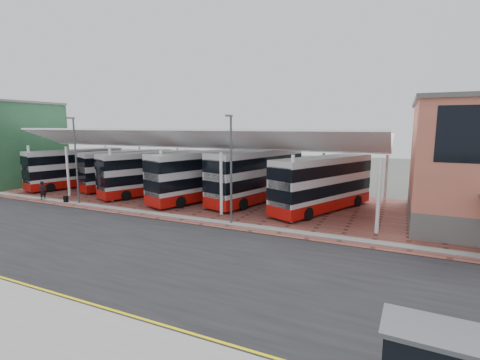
{
  "coord_description": "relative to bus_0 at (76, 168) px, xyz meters",
  "views": [
    {
      "loc": [
        13.24,
        -16.21,
        7.28
      ],
      "look_at": [
        1.48,
        8.95,
        2.96
      ],
      "focal_mm": 26.0,
      "sensor_mm": 36.0,
      "label": 1
    }
  ],
  "objects": [
    {
      "name": "bus_3",
      "position": [
        17.63,
        0.04,
        0.15
      ],
      "size": [
        6.27,
        11.8,
        4.77
      ],
      "rotation": [
        0.0,
        0.0,
        -0.33
      ],
      "color": "silver",
      "rests_on": "forecourt"
    },
    {
      "name": "canopy",
      "position": [
        16.05,
        1.13,
        3.52
      ],
      "size": [
        37.0,
        11.63,
        7.07
      ],
      "color": "white",
      "rests_on": "ground"
    },
    {
      "name": "bus_5",
      "position": [
        29.29,
        0.62,
        0.08
      ],
      "size": [
        6.88,
        11.31,
        4.62
      ],
      "rotation": [
        0.0,
        0.0,
        -0.41
      ],
      "color": "silver",
      "rests_on": "forecourt"
    },
    {
      "name": "sidewalk",
      "position": [
        22.05,
        -21.81,
        -2.21
      ],
      "size": [
        120.0,
        4.0,
        0.14
      ],
      "primitive_type": "cube",
      "color": "slate",
      "rests_on": "ground"
    },
    {
      "name": "suitcase",
      "position": [
        6.67,
        -6.81,
        -1.89
      ],
      "size": [
        0.38,
        0.27,
        0.66
      ],
      "primitive_type": "cube",
      "color": "black",
      "rests_on": "forecourt"
    },
    {
      "name": "yellow_line_far",
      "position": [
        22.05,
        -19.51,
        -2.25
      ],
      "size": [
        120.0,
        0.12,
        0.01
      ],
      "primitive_type": "cube",
      "color": "#E1C906",
      "rests_on": "road"
    },
    {
      "name": "bus_1",
      "position": [
        6.29,
        1.95,
        -0.04
      ],
      "size": [
        6.04,
        10.79,
        4.38
      ],
      "rotation": [
        0.0,
        0.0,
        -0.36
      ],
      "color": "silver",
      "rests_on": "forecourt"
    },
    {
      "name": "yellow_line_near",
      "position": [
        22.05,
        -19.81,
        -2.25
      ],
      "size": [
        120.0,
        0.12,
        0.01
      ],
      "primitive_type": "cube",
      "color": "#E1C906",
      "rests_on": "road"
    },
    {
      "name": "lamp_west",
      "position": [
        8.05,
        -6.53,
        2.08
      ],
      "size": [
        0.16,
        0.9,
        8.07
      ],
      "color": "#4F5055",
      "rests_on": "ground"
    },
    {
      "name": "bus_2",
      "position": [
        11.29,
        0.15,
        0.03
      ],
      "size": [
        6.71,
        11.05,
        4.52
      ],
      "rotation": [
        0.0,
        0.0,
        -0.41
      ],
      "color": "silver",
      "rests_on": "forecourt"
    },
    {
      "name": "bus_4",
      "position": [
        22.73,
        1.72,
        0.24
      ],
      "size": [
        5.72,
        12.31,
        4.95
      ],
      "rotation": [
        0.0,
        0.0,
        -0.26
      ],
      "color": "silver",
      "rests_on": "forecourt"
    },
    {
      "name": "north_kerb",
      "position": [
        22.05,
        -6.61,
        -2.21
      ],
      "size": [
        120.0,
        0.8,
        0.14
      ],
      "primitive_type": "cube",
      "color": "slate",
      "rests_on": "ground"
    },
    {
      "name": "forecourt",
      "position": [
        24.05,
        0.19,
        -2.25
      ],
      "size": [
        72.0,
        16.0,
        0.06
      ],
      "primitive_type": "cube",
      "color": "brown",
      "rests_on": "ground"
    },
    {
      "name": "road",
      "position": [
        22.05,
        -13.81,
        -2.27
      ],
      "size": [
        120.0,
        14.0,
        0.02
      ],
      "primitive_type": "cube",
      "color": "black",
      "rests_on": "ground"
    },
    {
      "name": "bus_0",
      "position": [
        0.0,
        0.0,
        0.0
      ],
      "size": [
        5.41,
        11.09,
        4.46
      ],
      "rotation": [
        0.0,
        0.0,
        -0.28
      ],
      "color": "silver",
      "rests_on": "forecourt"
    },
    {
      "name": "shop_green",
      "position": [
        -7.95,
        -1.83,
        2.84
      ],
      "size": [
        6.4,
        10.2,
        10.22
      ],
      "color": "#2A5B39",
      "rests_on": "ground"
    },
    {
      "name": "ground",
      "position": [
        22.05,
        -12.81,
        -2.28
      ],
      "size": [
        140.0,
        140.0,
        0.0
      ],
      "primitive_type": "plane",
      "color": "#474A44"
    },
    {
      "name": "lamp_east",
      "position": [
        24.05,
        -6.53,
        2.08
      ],
      "size": [
        0.16,
        0.9,
        8.07
      ],
      "color": "#4F5055",
      "rests_on": "ground"
    },
    {
      "name": "pedestrian",
      "position": [
        3.48,
        -6.81,
        -1.27
      ],
      "size": [
        0.5,
        0.72,
        1.89
      ],
      "primitive_type": "imported",
      "rotation": [
        0.0,
        0.0,
        1.49
      ],
      "color": "black",
      "rests_on": "forecourt"
    }
  ]
}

